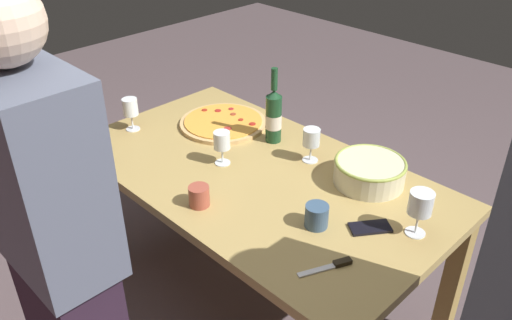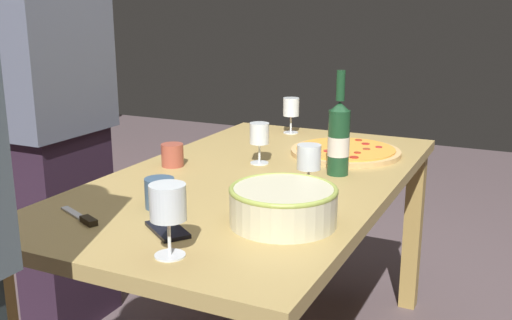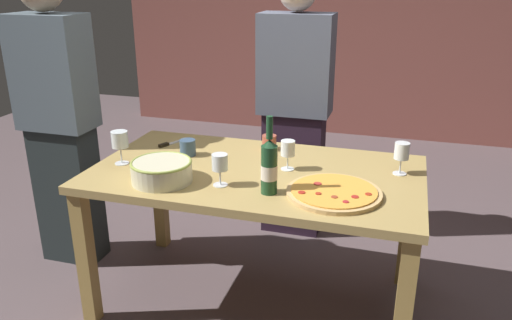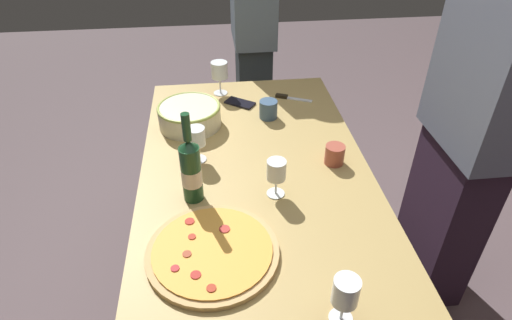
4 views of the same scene
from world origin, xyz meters
TOP-DOWN VIEW (x-y plane):
  - ground_plane at (0.00, 0.00)m, footprint 8.00×8.00m
  - dining_table at (0.00, 0.00)m, footprint 1.60×0.90m
  - pizza at (0.41, -0.18)m, footprint 0.42×0.42m
  - serving_bowl at (-0.38, -0.26)m, footprint 0.28×0.28m
  - wine_bottle at (0.13, -0.24)m, footprint 0.07×0.07m
  - wine_glass_near_pizza at (-0.10, -0.22)m, footprint 0.07×0.07m
  - wine_glass_by_bottle at (0.14, 0.06)m, footprint 0.07×0.07m
  - wine_glass_far_left at (-0.68, -0.11)m, footprint 0.08×0.08m
  - wine_glass_far_right at (0.67, 0.15)m, footprint 0.07×0.07m
  - cup_amber at (-0.02, 0.32)m, footprint 0.08×0.08m
  - cup_ceramic at (-0.41, 0.10)m, footprint 0.08×0.08m
  - cell_phone at (-0.55, -0.02)m, footprint 0.14×0.16m
  - pizza_knife at (-0.58, 0.23)m, footprint 0.10×0.18m
  - person_host at (-0.00, 0.86)m, footprint 0.45×0.24m
  - person_guest_left at (-1.20, 0.12)m, footprint 0.40×0.24m

SIDE VIEW (x-z plane):
  - ground_plane at x=0.00m, z-range 0.00..0.00m
  - dining_table at x=0.00m, z-range 0.28..1.03m
  - cell_phone at x=-0.55m, z-range 0.75..0.76m
  - pizza_knife at x=-0.58m, z-range 0.75..0.76m
  - pizza at x=0.41m, z-range 0.75..0.78m
  - cup_amber at x=-0.02m, z-range 0.75..0.83m
  - cup_ceramic at x=-0.41m, z-range 0.75..0.84m
  - serving_bowl at x=-0.38m, z-range 0.75..0.85m
  - person_host at x=0.00m, z-range 0.01..1.67m
  - wine_glass_near_pizza at x=-0.10m, z-range 0.78..0.93m
  - wine_glass_by_bottle at x=0.14m, z-range 0.78..0.93m
  - wine_glass_far_right at x=0.67m, z-range 0.78..0.94m
  - person_guest_left at x=-1.20m, z-range 0.02..1.70m
  - wine_glass_far_left at x=-0.68m, z-range 0.78..0.95m
  - wine_bottle at x=0.13m, z-range 0.70..1.05m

